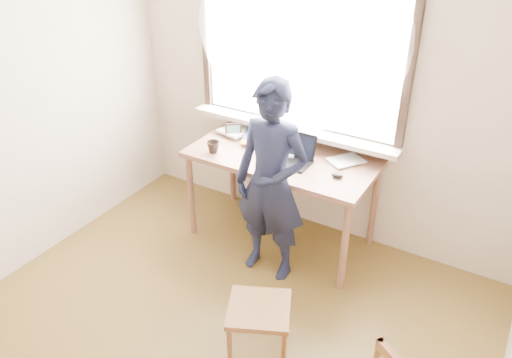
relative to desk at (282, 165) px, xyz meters
The scene contains 12 objects.
room_shell 1.70m from the desk, 85.42° to the right, with size 3.52×4.02×2.61m.
desk is the anchor object (origin of this frame).
laptop 0.18m from the desk, 17.08° to the right, with size 0.32×0.26×0.21m.
mug_white 0.26m from the desk, 141.02° to the left, with size 0.13×0.13×0.10m, color white.
mug_dark 0.57m from the desk, 155.17° to the right, with size 0.10×0.10×0.10m, color black.
mouse 0.53m from the desk, 11.02° to the right, with size 0.09×0.06×0.03m, color black.
desk_clutter 0.42m from the desk, 154.18° to the left, with size 0.86×0.49×0.04m.
book_a 0.53m from the desk, 158.02° to the left, with size 0.22×0.29×0.03m, color white.
book_b 0.46m from the desk, 28.04° to the left, with size 0.19×0.26×0.02m, color white.
picture_frame 0.56m from the desk, 169.36° to the left, with size 0.12×0.09×0.11m.
work_chair 1.33m from the desk, 67.89° to the right, with size 0.51×0.50×0.40m.
person 0.42m from the desk, 73.10° to the right, with size 0.57×0.38×1.57m, color black.
Camera 1 is at (1.50, -1.53, 2.64)m, focal length 35.00 mm.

